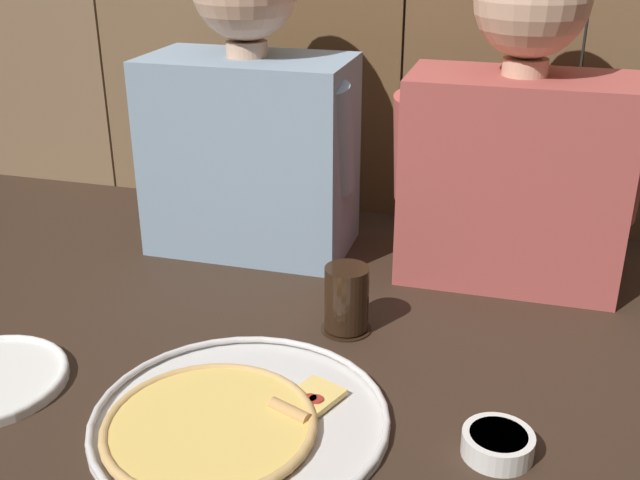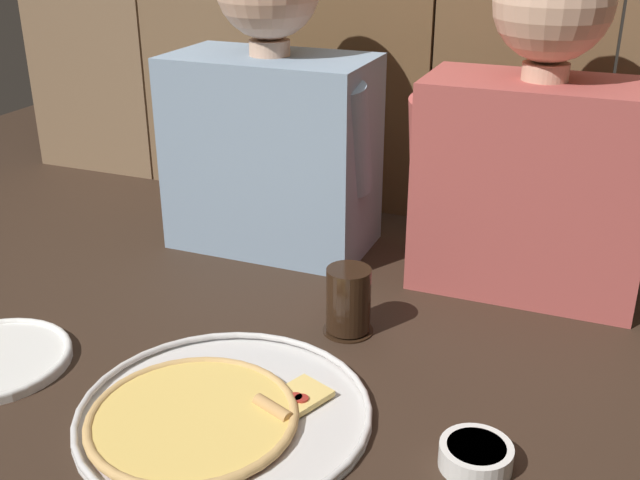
# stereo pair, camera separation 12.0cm
# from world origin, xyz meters

# --- Properties ---
(ground_plane) EXTENTS (3.20, 3.20, 0.00)m
(ground_plane) POSITION_xyz_m (0.00, 0.00, 0.00)
(ground_plane) COLOR #332319
(pizza_tray) EXTENTS (0.42, 0.42, 0.03)m
(pizza_tray) POSITION_xyz_m (-0.08, -0.16, 0.01)
(pizza_tray) COLOR silver
(pizza_tray) RESTS_ON ground
(drinking_glass) EXTENTS (0.09, 0.09, 0.12)m
(drinking_glass) POSITION_xyz_m (0.02, 0.14, 0.06)
(drinking_glass) COLOR black
(drinking_glass) RESTS_ON ground
(dipping_bowl) EXTENTS (0.09, 0.09, 0.03)m
(dipping_bowl) POSITION_xyz_m (0.28, -0.12, 0.02)
(dipping_bowl) COLOR white
(dipping_bowl) RESTS_ON ground
(diner_left) EXTENTS (0.44, 0.23, 0.63)m
(diner_left) POSITION_xyz_m (-0.26, 0.43, 0.29)
(diner_left) COLOR #849EB7
(diner_left) RESTS_ON ground
(diner_right) EXTENTS (0.44, 0.22, 0.63)m
(diner_right) POSITION_xyz_m (0.26, 0.43, 0.29)
(diner_right) COLOR #AD4C47
(diner_right) RESTS_ON ground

